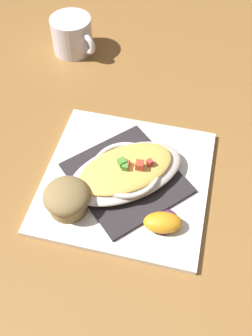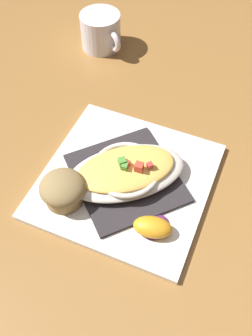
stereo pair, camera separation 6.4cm
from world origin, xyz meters
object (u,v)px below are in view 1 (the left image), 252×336
at_px(orange_garnish, 163,222).
at_px(coffee_mug, 73,37).
at_px(muffin, 67,198).
at_px(square_plate, 126,180).
at_px(gratin_dish, 126,171).

distance_m(orange_garnish, coffee_mug, 0.49).
relative_size(muffin, coffee_mug, 0.67).
distance_m(square_plate, coffee_mug, 0.39).
bearing_deg(muffin, coffee_mug, -74.90).
bearing_deg(orange_garnish, gratin_dish, -46.35).
relative_size(muffin, orange_garnish, 1.13).
bearing_deg(muffin, square_plate, -136.95).
bearing_deg(coffee_mug, gratin_dish, 119.37).
height_order(square_plate, gratin_dish, gratin_dish).
relative_size(square_plate, muffin, 3.75).
bearing_deg(gratin_dish, square_plate, 0.26).
height_order(square_plate, muffin, muffin).
bearing_deg(square_plate, orange_garnish, 133.68).
distance_m(square_plate, gratin_dish, 0.03).
xyz_separation_m(gratin_dish, orange_garnish, (-0.07, 0.08, -0.01)).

